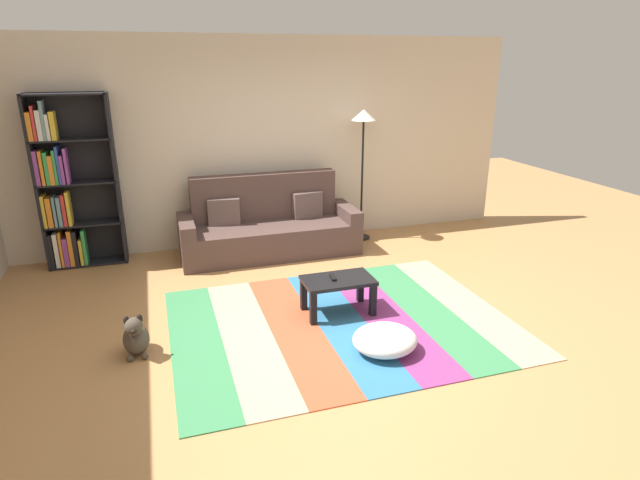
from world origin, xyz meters
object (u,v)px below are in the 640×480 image
Objects in this scene: standing_lamp at (363,132)px; tv_remote at (333,277)px; pouf at (385,340)px; coffee_table at (338,286)px; bookshelf at (67,189)px; couch at (269,228)px; dog at (136,337)px.

tv_remote is at bearing -118.78° from standing_lamp.
coffee_table is at bearing 99.44° from pouf.
pouf is (2.74, -3.02, -0.84)m from bookshelf.
couch is 2.68m from dog.
pouf is 0.90m from tv_remote.
standing_lamp reaches higher than coffee_table.
bookshelf is (-2.33, 0.28, 0.62)m from couch.
bookshelf is at bearing 173.10° from couch.
bookshelf reaches higher than pouf.
standing_lamp is at bearing 71.90° from pouf.
dog is 3.98m from standing_lamp.
bookshelf is at bearing 145.89° from tv_remote.
tv_remote is (-0.18, 0.84, 0.26)m from pouf.
couch is 3.27× the size of coffee_table.
bookshelf reaches higher than tv_remote.
dog is at bearing -127.69° from couch.
tv_remote is (2.56, -2.18, -0.58)m from bookshelf.
coffee_table is at bearing -40.26° from bookshelf.
dog is (-1.90, -0.19, -0.14)m from coffee_table.
couch is 15.07× the size of tv_remote.
couch is at bearing 97.90° from coffee_table.
coffee_table is at bearing -82.10° from couch.
tv_remote is at bearing -83.36° from couch.
bookshelf is 3.73m from standing_lamp.
tv_remote is at bearing 6.64° from dog.
bookshelf is at bearing 178.10° from standing_lamp.
bookshelf is at bearing 132.15° from pouf.
pouf is at bearing -47.85° from bookshelf.
dog reaches higher than pouf.
bookshelf is 4.16m from pouf.
bookshelf reaches higher than couch.
couch is 5.69× the size of dog.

